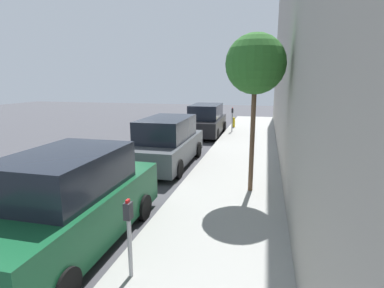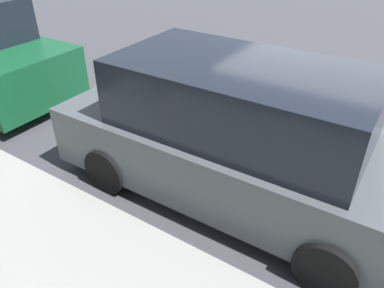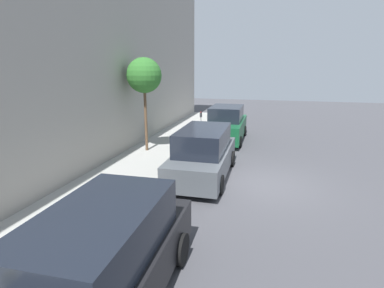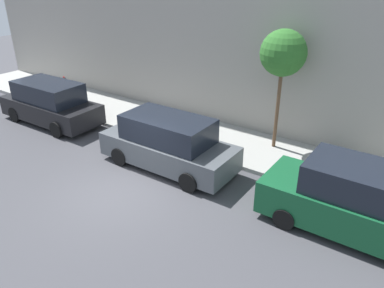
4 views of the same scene
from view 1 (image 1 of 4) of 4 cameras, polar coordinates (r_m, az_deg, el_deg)
ground_plane at (r=13.20m, az=-13.63°, el=-2.94°), size 60.00×60.00×0.00m
sidewalk at (r=11.78m, az=8.78°, el=-4.17°), size 3.10×32.00×0.15m
building_facade at (r=11.61m, az=23.41°, el=22.41°), size 2.00×32.00×11.22m
parked_suv_nearest at (r=6.56m, az=-22.40°, el=-10.37°), size 2.08×4.81×1.98m
parked_minivan_second at (r=11.92m, az=-4.77°, el=0.32°), size 2.02×4.92×1.90m
parked_minivan_third at (r=18.45m, az=2.70°, el=4.51°), size 2.02×4.94×1.90m
parking_meter_near at (r=5.10m, az=-11.90°, el=-15.70°), size 0.11×0.15×1.35m
parking_meter_far at (r=19.02m, az=7.68°, el=5.14°), size 0.11×0.15×1.52m
street_tree at (r=8.56m, az=11.99°, el=14.53°), size 1.64×1.64×4.44m
fire_hydrant at (r=20.91m, az=7.92°, el=4.12°), size 0.20×0.20×0.69m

